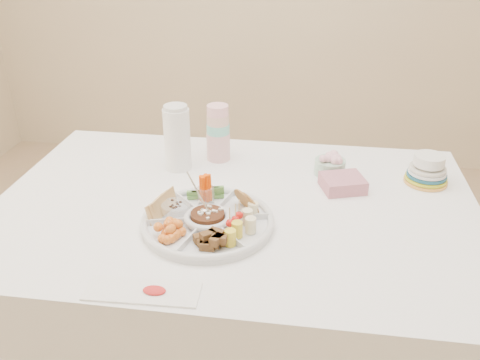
# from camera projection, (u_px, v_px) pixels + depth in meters

# --- Properties ---
(dining_table) EXTENTS (1.52, 1.02, 0.76)m
(dining_table) POSITION_uv_depth(u_px,v_px,m) (235.00, 297.00, 1.77)
(dining_table) COLOR white
(dining_table) RESTS_ON floor
(chair) EXTENTS (0.44, 0.44, 0.95)m
(chair) POSITION_uv_depth(u_px,v_px,m) (476.00, 284.00, 1.68)
(chair) COLOR brown
(chair) RESTS_ON floor
(party_tray) EXTENTS (0.46, 0.46, 0.04)m
(party_tray) POSITION_uv_depth(u_px,v_px,m) (208.00, 220.00, 1.47)
(party_tray) COLOR white
(party_tray) RESTS_ON dining_table
(bean_dip) EXTENTS (0.12, 0.12, 0.04)m
(bean_dip) POSITION_uv_depth(u_px,v_px,m) (208.00, 217.00, 1.47)
(bean_dip) COLOR #3D2216
(bean_dip) RESTS_ON party_tray
(tortillas) EXTENTS (0.12, 0.12, 0.06)m
(tortillas) POSITION_uv_depth(u_px,v_px,m) (244.00, 200.00, 1.53)
(tortillas) COLOR #AC7039
(tortillas) RESTS_ON party_tray
(carrot_cucumber) EXTENTS (0.12, 0.12, 0.09)m
(carrot_cucumber) POSITION_uv_depth(u_px,v_px,m) (205.00, 186.00, 1.57)
(carrot_cucumber) COLOR #FF4C00
(carrot_cucumber) RESTS_ON party_tray
(pita_raisins) EXTENTS (0.15, 0.15, 0.07)m
(pita_raisins) POSITION_uv_depth(u_px,v_px,m) (169.00, 204.00, 1.51)
(pita_raisins) COLOR tan
(pita_raisins) RESTS_ON party_tray
(cherries) EXTENTS (0.15, 0.15, 0.05)m
(cherries) POSITION_uv_depth(u_px,v_px,m) (168.00, 230.00, 1.40)
(cherries) COLOR orange
(cherries) RESTS_ON party_tray
(granola_chunks) EXTENTS (0.13, 0.13, 0.05)m
(granola_chunks) POSITION_uv_depth(u_px,v_px,m) (210.00, 241.00, 1.35)
(granola_chunks) COLOR #4B2E1B
(granola_chunks) RESTS_ON party_tray
(banana_tomato) EXTENTS (0.12, 0.12, 0.08)m
(banana_tomato) POSITION_uv_depth(u_px,v_px,m) (249.00, 219.00, 1.41)
(banana_tomato) COLOR #DBB65B
(banana_tomato) RESTS_ON party_tray
(cup_stack) EXTENTS (0.09, 0.09, 0.24)m
(cup_stack) POSITION_uv_depth(u_px,v_px,m) (218.00, 129.00, 1.84)
(cup_stack) COLOR silver
(cup_stack) RESTS_ON dining_table
(thermos) EXTENTS (0.09, 0.09, 0.24)m
(thermos) POSITION_uv_depth(u_px,v_px,m) (177.00, 137.00, 1.77)
(thermos) COLOR white
(thermos) RESTS_ON dining_table
(flower_bowl) EXTENTS (0.12, 0.12, 0.08)m
(flower_bowl) POSITION_uv_depth(u_px,v_px,m) (330.00, 164.00, 1.76)
(flower_bowl) COLOR silver
(flower_bowl) RESTS_ON dining_table
(napkin_stack) EXTENTS (0.16, 0.15, 0.04)m
(napkin_stack) POSITION_uv_depth(u_px,v_px,m) (343.00, 183.00, 1.67)
(napkin_stack) COLOR #B66E7F
(napkin_stack) RESTS_ON dining_table
(plate_stack) EXTENTS (0.18, 0.18, 0.09)m
(plate_stack) POSITION_uv_depth(u_px,v_px,m) (427.00, 170.00, 1.70)
(plate_stack) COLOR #EAC84C
(plate_stack) RESTS_ON dining_table
(placemat) EXTENTS (0.28, 0.10, 0.01)m
(placemat) POSITION_uv_depth(u_px,v_px,m) (143.00, 291.00, 1.22)
(placemat) COLOR white
(placemat) RESTS_ON dining_table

